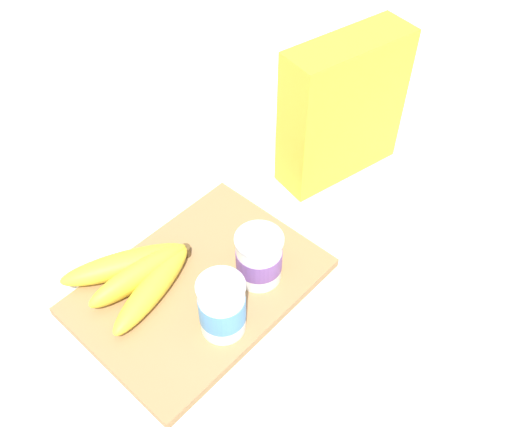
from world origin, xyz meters
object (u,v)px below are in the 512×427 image
cutting_board (199,286)px  cereal_box (343,109)px  yogurt_cup_front (259,258)px  yogurt_cup_back (222,307)px  banana_bunch (138,275)px

cutting_board → cereal_box: size_ratio=1.39×
cereal_box → yogurt_cup_front: bearing=-153.3°
yogurt_cup_front → yogurt_cup_back: size_ratio=0.89×
yogurt_cup_back → banana_bunch: 0.14m
cutting_board → yogurt_cup_front: (-0.07, 0.05, 0.05)m
cereal_box → banana_bunch: (0.40, -0.05, -0.09)m
cereal_box → yogurt_cup_back: (0.37, 0.09, -0.06)m
yogurt_cup_front → yogurt_cup_back: bearing=13.0°
cutting_board → yogurt_cup_back: yogurt_cup_back is taller
cutting_board → banana_bunch: bearing=-48.4°
cereal_box → banana_bunch: size_ratio=1.36×
cereal_box → yogurt_cup_front: 0.29m
yogurt_cup_front → yogurt_cup_back: 0.10m
yogurt_cup_front → banana_bunch: (0.12, -0.12, -0.02)m
yogurt_cup_front → banana_bunch: yogurt_cup_front is taller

